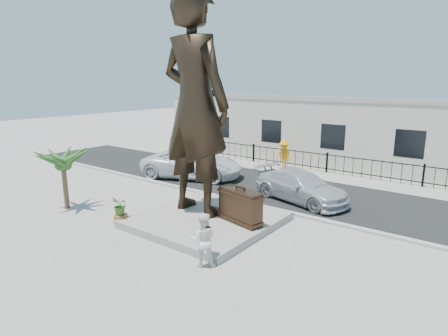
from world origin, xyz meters
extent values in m
plane|color=#9E9991|center=(0.00, 0.00, 0.00)|extent=(100.00, 100.00, 0.00)
cube|color=black|center=(0.00, 8.00, 0.01)|extent=(40.00, 7.00, 0.01)
cube|color=#A5A399|center=(0.00, 4.50, 0.06)|extent=(40.00, 0.25, 0.12)
cube|color=#9E9991|center=(0.00, 12.00, 0.01)|extent=(40.00, 2.50, 0.02)
cube|color=gray|center=(-0.50, 1.50, 0.15)|extent=(5.20, 5.20, 0.30)
cube|color=black|center=(0.00, 12.80, 0.60)|extent=(22.00, 0.10, 1.20)
cube|color=silver|center=(0.00, 17.00, 2.20)|extent=(28.00, 7.00, 4.40)
imported|color=black|center=(-1.28, 1.77, 4.73)|extent=(3.32, 2.25, 8.87)
cube|color=#332115|center=(0.95, 1.78, 0.96)|extent=(1.96, 0.99, 1.32)
imported|color=white|center=(1.69, -1.31, 0.87)|extent=(1.07, 1.03, 1.73)
imported|color=silver|center=(-5.98, 6.76, 0.84)|extent=(6.58, 4.77, 1.66)
imported|color=#B1B3B6|center=(1.23, 6.50, 0.73)|extent=(5.31, 3.21, 1.44)
imported|color=orange|center=(-2.65, 12.01, 0.97)|extent=(1.30, 0.85, 1.90)
cylinder|color=#9D5429|center=(-3.22, -0.68, 0.20)|extent=(0.56, 0.56, 0.40)
imported|color=#356721|center=(-3.22, -0.68, 0.78)|extent=(0.85, 0.80, 0.77)
camera|label=1|loc=(8.73, -9.55, 5.67)|focal=30.00mm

